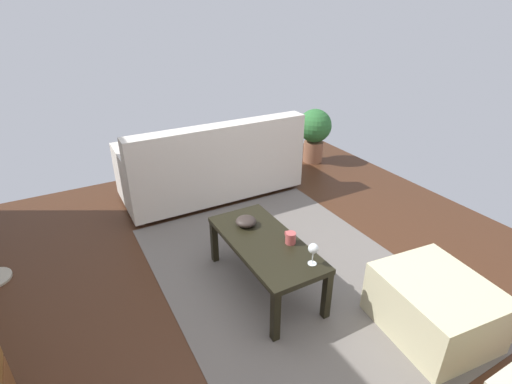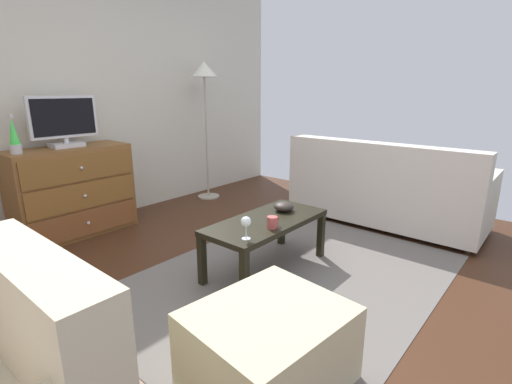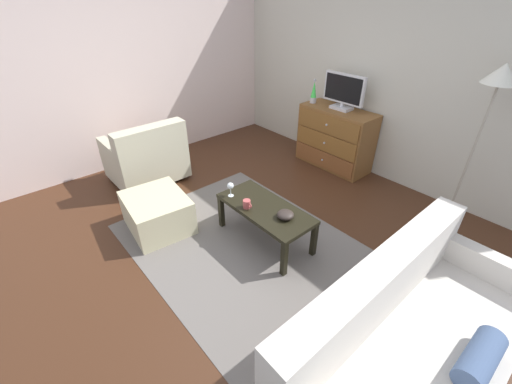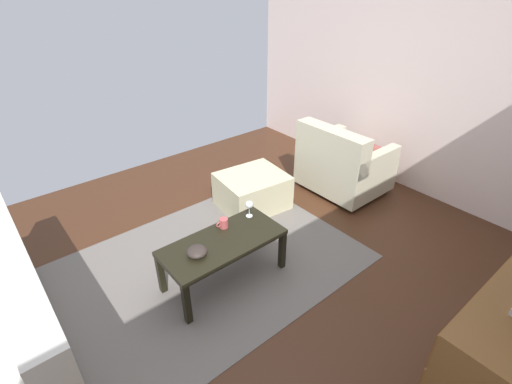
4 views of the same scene
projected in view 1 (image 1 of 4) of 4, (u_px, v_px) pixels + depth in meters
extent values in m
cube|color=#412516|center=(283.00, 303.00, 2.82)|extent=(5.52, 4.98, 0.05)
cube|color=#66605B|center=(290.00, 276.00, 3.05)|extent=(2.60, 1.90, 0.01)
cube|color=black|center=(275.00, 317.00, 2.41)|extent=(0.05, 0.05, 0.38)
cube|color=black|center=(214.00, 242.00, 3.16)|extent=(0.05, 0.05, 0.38)
cube|color=black|center=(327.00, 295.00, 2.59)|extent=(0.05, 0.05, 0.38)
cube|color=black|center=(257.00, 229.00, 3.34)|extent=(0.05, 0.05, 0.38)
cube|color=black|center=(265.00, 243.00, 2.78)|extent=(1.03, 0.47, 0.04)
cylinder|color=silver|center=(312.00, 263.00, 2.53)|extent=(0.06, 0.06, 0.00)
cylinder|color=silver|center=(313.00, 258.00, 2.51)|extent=(0.01, 0.01, 0.09)
sphere|color=silver|center=(313.00, 249.00, 2.48)|extent=(0.07, 0.07, 0.07)
cylinder|color=#AD4B4A|center=(291.00, 238.00, 2.73)|extent=(0.08, 0.08, 0.08)
torus|color=#AD4B4A|center=(287.00, 234.00, 2.77)|extent=(0.05, 0.01, 0.05)
ellipsoid|color=#2D2521|center=(246.00, 221.00, 2.95)|extent=(0.16, 0.16, 0.07)
cylinder|color=#332319|center=(262.00, 165.00, 5.05)|extent=(0.05, 0.05, 0.05)
cylinder|color=#332319|center=(127.00, 195.00, 4.29)|extent=(0.05, 0.05, 0.05)
cylinder|color=#332319|center=(291.00, 185.00, 4.51)|extent=(0.05, 0.05, 0.05)
cylinder|color=#332319|center=(142.00, 223.00, 3.75)|extent=(0.05, 0.05, 0.05)
cube|color=beige|center=(210.00, 173.00, 4.30)|extent=(0.85, 1.92, 0.38)
cube|color=beige|center=(220.00, 146.00, 3.86)|extent=(0.20, 1.92, 0.45)
cube|color=beige|center=(278.00, 136.00, 4.56)|extent=(0.81, 0.12, 0.20)
cube|color=beige|center=(125.00, 164.00, 3.78)|extent=(0.81, 0.12, 0.20)
cylinder|color=#455B81|center=(192.00, 144.00, 4.35)|extent=(0.16, 0.40, 0.16)
cube|color=#C4BD95|center=(434.00, 307.00, 2.48)|extent=(0.76, 0.67, 0.39)
cylinder|color=brown|center=(313.00, 151.00, 5.20)|extent=(0.26, 0.26, 0.28)
sphere|color=#2D6B33|center=(315.00, 126.00, 5.03)|extent=(0.44, 0.44, 0.44)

